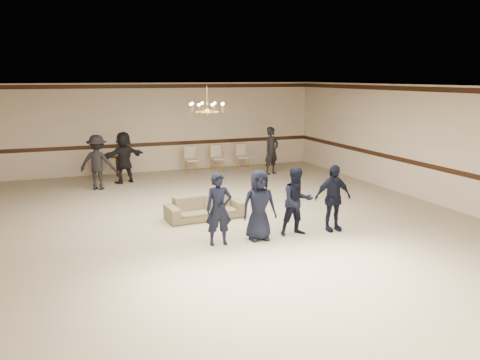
% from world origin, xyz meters
% --- Properties ---
extents(room, '(12.01, 14.01, 3.21)m').
position_xyz_m(room, '(0.00, 0.00, 1.60)').
color(room, tan).
rests_on(room, ground).
extents(chair_rail, '(12.00, 0.02, 0.14)m').
position_xyz_m(chair_rail, '(0.00, 6.99, 1.00)').
color(chair_rail, black).
rests_on(chair_rail, wall_back).
extents(crown_molding, '(12.00, 0.02, 0.14)m').
position_xyz_m(crown_molding, '(0.00, 6.99, 3.08)').
color(crown_molding, black).
rests_on(crown_molding, wall_back).
extents(chandelier, '(0.94, 0.94, 0.89)m').
position_xyz_m(chandelier, '(0.00, 1.00, 2.88)').
color(chandelier, gold).
rests_on(chandelier, ceiling).
extents(boy_a, '(0.59, 0.42, 1.51)m').
position_xyz_m(boy_a, '(-0.60, -1.62, 0.75)').
color(boy_a, black).
rests_on(boy_a, floor).
extents(boy_b, '(0.77, 0.54, 1.51)m').
position_xyz_m(boy_b, '(0.30, -1.62, 0.75)').
color(boy_b, black).
rests_on(boy_b, floor).
extents(boy_c, '(0.76, 0.61, 1.51)m').
position_xyz_m(boy_c, '(1.20, -1.62, 0.75)').
color(boy_c, black).
rests_on(boy_c, floor).
extents(boy_d, '(0.90, 0.41, 1.51)m').
position_xyz_m(boy_d, '(2.10, -1.62, 0.75)').
color(boy_d, black).
rests_on(boy_d, floor).
extents(settee, '(1.96, 0.87, 0.56)m').
position_xyz_m(settee, '(-0.30, 0.33, 0.28)').
color(settee, '#7A6F51').
rests_on(settee, floor).
extents(adult_left, '(1.24, 0.99, 1.68)m').
position_xyz_m(adult_left, '(-2.40, 4.63, 0.84)').
color(adult_left, black).
rests_on(adult_left, floor).
extents(adult_mid, '(1.64, 0.98, 1.68)m').
position_xyz_m(adult_mid, '(-1.50, 5.33, 0.84)').
color(adult_mid, black).
rests_on(adult_mid, floor).
extents(adult_right, '(0.72, 0.61, 1.68)m').
position_xyz_m(adult_right, '(3.60, 4.93, 0.84)').
color(adult_right, black).
rests_on(adult_right, floor).
extents(banquet_chair_left, '(0.47, 0.47, 0.92)m').
position_xyz_m(banquet_chair_left, '(1.03, 6.29, 0.46)').
color(banquet_chair_left, beige).
rests_on(banquet_chair_left, floor).
extents(banquet_chair_mid, '(0.47, 0.47, 0.92)m').
position_xyz_m(banquet_chair_mid, '(2.03, 6.29, 0.46)').
color(banquet_chair_mid, beige).
rests_on(banquet_chair_mid, floor).
extents(banquet_chair_right, '(0.46, 0.46, 0.92)m').
position_xyz_m(banquet_chair_right, '(3.03, 6.29, 0.46)').
color(banquet_chair_right, beige).
rests_on(banquet_chair_right, floor).
extents(console_table, '(0.90, 0.43, 0.74)m').
position_xyz_m(console_table, '(-1.97, 6.49, 0.37)').
color(console_table, black).
rests_on(console_table, floor).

